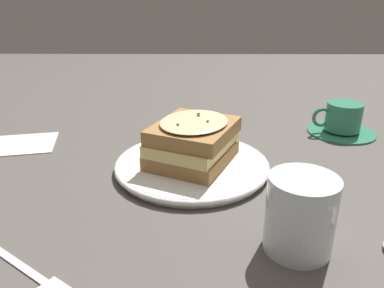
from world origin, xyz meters
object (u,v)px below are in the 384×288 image
Objects in this scene: teacup_with_saucer at (342,121)px; fork at (45,282)px; dinner_plate at (192,165)px; sandwich at (193,141)px; napkin at (21,144)px; water_glass at (300,214)px.

teacup_with_saucer is 0.83× the size of fork.
sandwich reaches higher than dinner_plate.
fork is 0.42m from napkin.
fork is at bearing -119.58° from dinner_plate.
dinner_plate is 2.00× the size of napkin.
dinner_plate is at bearing 121.45° from water_glass.
teacup_with_saucer is at bearing 6.11° from napkin.
teacup_with_saucer is at bearing 29.12° from sandwich.
napkin is (-0.34, 0.11, -0.01)m from dinner_plate.
water_glass reaches higher than teacup_with_saucer.
teacup_with_saucer is (0.31, 0.17, 0.02)m from dinner_plate.
napkin is at bearing 162.86° from sandwich.
fork is 1.29× the size of napkin.
napkin is at bearing -118.75° from fork.
dinner_plate is 0.04m from sandwich.
water_glass is 0.56× the size of fork.
fork is (-0.15, -0.27, -0.01)m from dinner_plate.
teacup_with_saucer reaches higher than napkin.
dinner_plate is 1.88× the size of teacup_with_saucer.
sandwich reaches higher than napkin.
napkin is at bearing 162.73° from dinner_plate.
napkin is (-0.34, 0.10, -0.05)m from sandwich.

